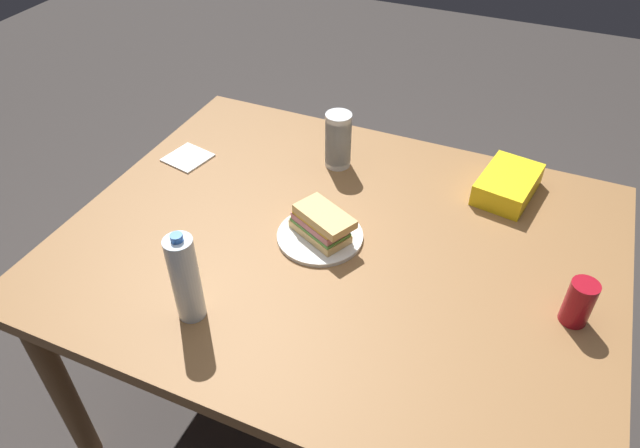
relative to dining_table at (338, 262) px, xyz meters
name	(u,v)px	position (x,y,z in m)	size (l,w,h in m)	color
ground_plane	(335,397)	(0.00, 0.00, -0.69)	(8.00, 8.00, 0.00)	#383330
dining_table	(338,262)	(0.00, 0.00, 0.00)	(1.52, 1.19, 0.77)	olive
paper_plate	(320,236)	(-0.05, -0.01, 0.09)	(0.24, 0.24, 0.01)	white
sandwich	(321,224)	(-0.05, -0.01, 0.14)	(0.21, 0.16, 0.08)	#DBB26B
soda_can_red	(579,302)	(0.62, -0.04, 0.15)	(0.07, 0.07, 0.12)	maroon
chip_bag	(508,184)	(0.39, 0.40, 0.12)	(0.23, 0.15, 0.07)	yellow
water_bottle_tall	(185,278)	(-0.23, -0.39, 0.20)	(0.07, 0.07, 0.25)	silver
plastic_cup_stack	(338,140)	(-0.15, 0.35, 0.18)	(0.08, 0.08, 0.18)	silver
paper_napkin	(188,158)	(-0.62, 0.18, 0.09)	(0.13, 0.13, 0.01)	white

